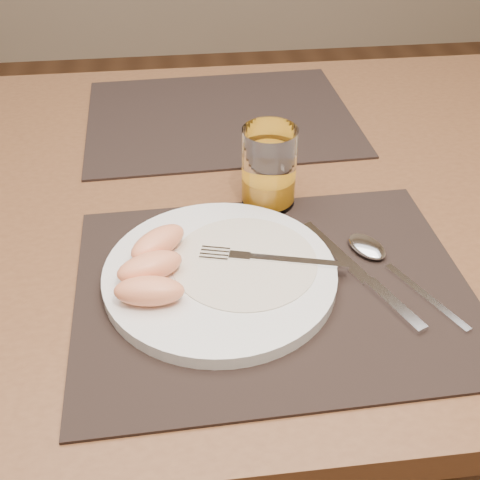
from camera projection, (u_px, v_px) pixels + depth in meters
name	position (u px, v px, depth m)	size (l,w,h in m)	color
ground	(233.00, 473.00, 1.33)	(5.00, 5.00, 0.00)	brown
table	(230.00, 233.00, 0.92)	(1.40, 0.90, 0.75)	brown
placemat_near	(273.00, 288.00, 0.69)	(0.45, 0.35, 0.00)	black
placemat_far	(220.00, 117.00, 1.04)	(0.45, 0.35, 0.00)	black
plate	(220.00, 274.00, 0.70)	(0.27, 0.27, 0.02)	white
plate_dressing	(245.00, 261.00, 0.70)	(0.17, 0.17, 0.00)	white
fork	(260.00, 258.00, 0.70)	(0.17, 0.06, 0.00)	silver
knife	(368.00, 281.00, 0.69)	(0.10, 0.21, 0.01)	silver
spoon	(375.00, 253.00, 0.73)	(0.10, 0.18, 0.01)	silver
juice_glass	(269.00, 171.00, 0.80)	(0.07, 0.07, 0.11)	white
grapefruit_wedges	(152.00, 266.00, 0.67)	(0.09, 0.14, 0.03)	#FF9B68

